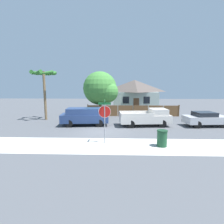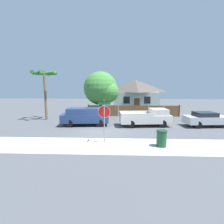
% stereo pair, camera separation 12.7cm
% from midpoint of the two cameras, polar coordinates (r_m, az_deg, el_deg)
% --- Properties ---
extents(ground_plane, '(80.00, 80.00, 0.00)m').
position_cam_midpoint_polar(ground_plane, '(15.27, -3.56, -6.35)').
color(ground_plane, '#4C4F54').
extents(sidewalk_strip, '(36.00, 3.20, 0.01)m').
position_cam_midpoint_polar(sidewalk_strip, '(11.85, -5.41, -10.76)').
color(sidewalk_strip, beige).
rests_on(sidewalk_strip, ground).
extents(wooden_fence, '(11.94, 0.12, 1.52)m').
position_cam_midpoint_polar(wooden_fence, '(22.91, 7.16, 0.39)').
color(wooden_fence, brown).
rests_on(wooden_fence, ground).
extents(house, '(7.86, 7.34, 4.99)m').
position_cam_midpoint_polar(house, '(31.44, 7.68, 5.98)').
color(house, '#B2C1B7').
rests_on(house, ground).
extents(oak_tree, '(4.85, 4.62, 5.91)m').
position_cam_midpoint_polar(oak_tree, '(24.31, -3.14, 7.49)').
color(oak_tree, brown).
rests_on(oak_tree, ground).
extents(palm_tree, '(2.78, 2.99, 5.65)m').
position_cam_midpoint_polar(palm_tree, '(21.64, -21.06, 10.43)').
color(palm_tree, brown).
rests_on(palm_tree, ground).
extents(red_suv, '(4.80, 2.34, 1.73)m').
position_cam_midpoint_polar(red_suv, '(17.64, -8.67, -1.27)').
color(red_suv, navy).
rests_on(red_suv, ground).
extents(orange_pickup, '(5.06, 2.44, 1.69)m').
position_cam_midpoint_polar(orange_pickup, '(17.57, 11.49, -1.75)').
color(orange_pickup, silver).
rests_on(orange_pickup, ground).
extents(parked_sedan, '(4.18, 2.23, 1.42)m').
position_cam_midpoint_polar(parked_sedan, '(19.30, 28.46, -1.96)').
color(parked_sedan, '#B7B7BC').
rests_on(parked_sedan, ground).
extents(stop_sign, '(0.85, 0.77, 2.98)m').
position_cam_midpoint_polar(stop_sign, '(11.85, -2.25, -0.75)').
color(stop_sign, gray).
rests_on(stop_sign, ground).
extents(trash_bin, '(0.68, 0.68, 1.08)m').
position_cam_midpoint_polar(trash_bin, '(11.88, 16.18, -8.26)').
color(trash_bin, '#1E4C2D').
rests_on(trash_bin, ground).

